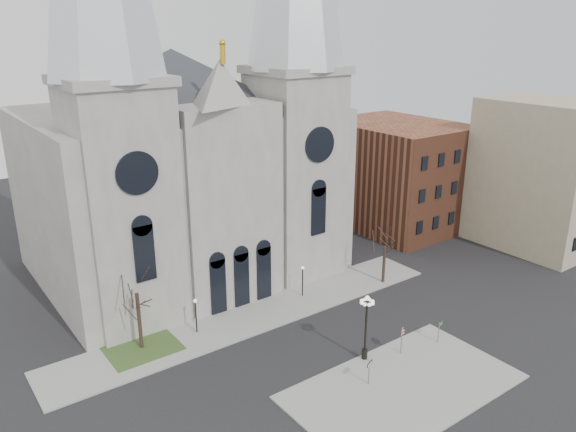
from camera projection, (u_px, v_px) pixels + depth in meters
ground at (331, 370)px, 45.07m from camera, size 160.00×160.00×0.00m
sidewalk_near at (403, 387)px, 42.92m from camera, size 18.00×10.00×0.14m
sidewalk_far at (256, 315)px, 53.43m from camera, size 40.00×6.00×0.14m
grass_patch at (142, 348)px, 48.03m from camera, size 6.00×5.00×0.18m
cathedral at (188, 107)px, 56.51m from camera, size 33.00×26.66×54.00m
bg_building_brick at (395, 174)px, 76.38m from camera, size 14.00×18.00×14.00m
bg_building_tan at (539, 175)px, 68.01m from camera, size 10.00×14.00×18.00m
tree_left at (136, 290)px, 46.25m from camera, size 3.20×3.20×7.50m
tree_right at (385, 244)px, 58.89m from camera, size 3.20×3.20×6.00m
ped_lamp_left at (196, 310)px, 49.72m from camera, size 0.32×0.32×3.26m
ped_lamp_right at (303, 276)px, 56.44m from camera, size 0.32×0.32×3.26m
stop_sign at (402, 335)px, 46.63m from camera, size 0.86×0.21×2.43m
globe_lamp at (366, 320)px, 45.27m from camera, size 1.61×1.61×5.75m
one_way_sign at (369, 368)px, 42.68m from camera, size 0.85×0.37×2.06m
street_name_sign at (439, 330)px, 48.44m from camera, size 0.60×0.22×1.94m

